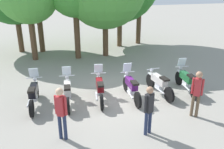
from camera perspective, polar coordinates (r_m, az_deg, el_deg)
ground_plane at (r=9.93m, az=0.83°, el=-5.85°), size 80.00×80.00×0.00m
motorcycle_0 at (r=9.65m, az=-18.42°, el=-4.46°), size 0.64×2.19×1.37m
motorcycle_1 at (r=9.52m, az=-10.68°, el=-4.04°), size 0.63×2.19×1.37m
motorcycle_2 at (r=9.64m, az=-2.98°, el=-3.34°), size 0.70×2.18×1.37m
motorcycle_3 at (r=9.79m, az=4.68°, el=-2.98°), size 0.62×2.19×1.37m
motorcycle_4 at (r=10.32m, az=11.30°, el=-2.11°), size 0.62×2.19×0.99m
motorcycle_5 at (r=10.90m, az=17.53°, el=-1.34°), size 0.66×2.18×1.37m
person_0 at (r=7.21m, az=-12.22°, el=-8.38°), size 0.38×0.31×1.73m
person_1 at (r=7.40m, az=8.91°, el=-7.82°), size 0.40×0.28×1.65m
person_2 at (r=8.75m, az=19.88°, el=-3.70°), size 0.36×0.32×1.73m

